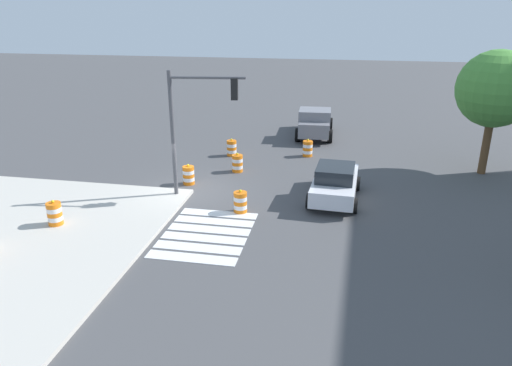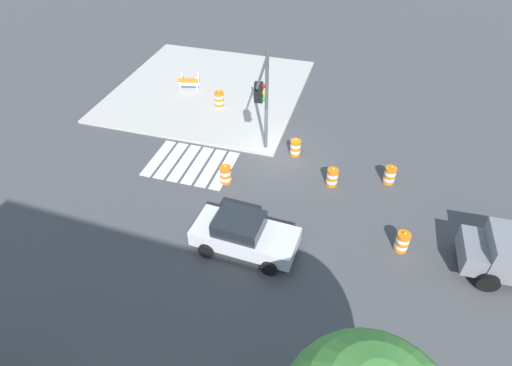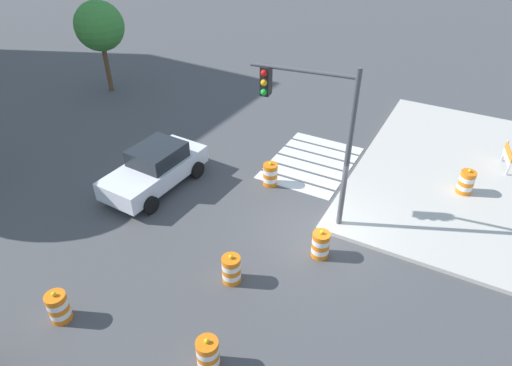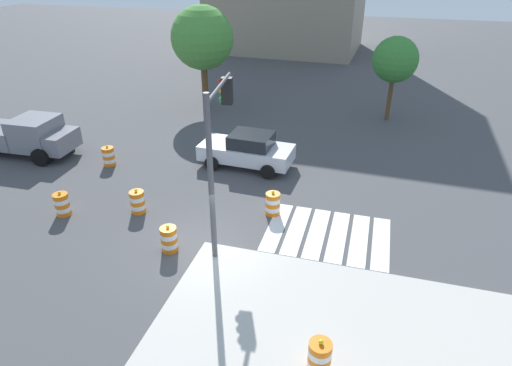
% 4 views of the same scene
% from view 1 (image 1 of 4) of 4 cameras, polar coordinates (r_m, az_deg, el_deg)
% --- Properties ---
extents(ground_plane, '(120.00, 120.00, 0.00)m').
position_cam_1_polar(ground_plane, '(22.18, -7.55, -1.15)').
color(ground_plane, '#474749').
extents(crosswalk_stripes, '(4.35, 3.20, 0.02)m').
position_cam_1_polar(crosswalk_stripes, '(18.19, -5.98, -6.10)').
color(crosswalk_stripes, silver).
rests_on(crosswalk_stripes, ground).
extents(sports_car, '(4.39, 2.32, 1.63)m').
position_cam_1_polar(sports_car, '(21.23, 9.50, 0.09)').
color(sports_car, silver).
rests_on(sports_car, ground).
extents(pickup_truck, '(5.22, 2.49, 1.92)m').
position_cam_1_polar(pickup_truck, '(31.60, 7.10, 7.29)').
color(pickup_truck, slate).
rests_on(pickup_truck, ground).
extents(traffic_barrel_near_corner, '(0.56, 0.56, 1.02)m').
position_cam_1_polar(traffic_barrel_near_corner, '(19.77, -1.90, -2.32)').
color(traffic_barrel_near_corner, orange).
rests_on(traffic_barrel_near_corner, ground).
extents(traffic_barrel_crosswalk_end, '(0.56, 0.56, 1.02)m').
position_cam_1_polar(traffic_barrel_crosswalk_end, '(24.67, -2.26, 2.39)').
color(traffic_barrel_crosswalk_end, orange).
rests_on(traffic_barrel_crosswalk_end, ground).
extents(traffic_barrel_median_near, '(0.56, 0.56, 1.02)m').
position_cam_1_polar(traffic_barrel_median_near, '(23.13, -8.13, 0.93)').
color(traffic_barrel_median_near, orange).
rests_on(traffic_barrel_median_near, ground).
extents(traffic_barrel_median_far, '(0.56, 0.56, 1.02)m').
position_cam_1_polar(traffic_barrel_median_far, '(27.40, 6.24, 4.15)').
color(traffic_barrel_median_far, orange).
rests_on(traffic_barrel_median_far, ground).
extents(traffic_barrel_far_curb, '(0.56, 0.56, 1.02)m').
position_cam_1_polar(traffic_barrel_far_curb, '(27.38, -2.95, 4.23)').
color(traffic_barrel_far_curb, orange).
rests_on(traffic_barrel_far_curb, ground).
extents(traffic_barrel_on_sidewalk, '(0.56, 0.56, 1.02)m').
position_cam_1_polar(traffic_barrel_on_sidewalk, '(19.93, -23.09, -3.41)').
color(traffic_barrel_on_sidewalk, orange).
rests_on(traffic_barrel_on_sidewalk, sidewalk_corner).
extents(traffic_light_pole, '(0.74, 3.27, 5.50)m').
position_cam_1_polar(traffic_light_pole, '(20.50, -7.02, 8.50)').
color(traffic_light_pole, '#4C4C51').
rests_on(traffic_light_pole, sidewalk_corner).
extents(street_tree_streetside_near, '(3.76, 3.76, 6.23)m').
position_cam_1_polar(street_tree_streetside_near, '(26.24, 26.91, 10.03)').
color(street_tree_streetside_near, brown).
rests_on(street_tree_streetside_near, ground).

